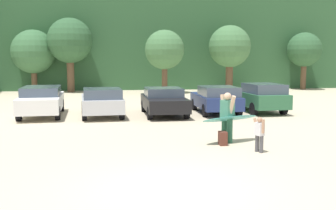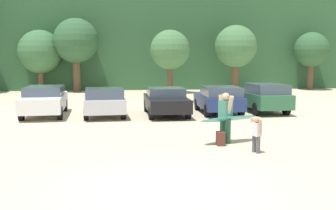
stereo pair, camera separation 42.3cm
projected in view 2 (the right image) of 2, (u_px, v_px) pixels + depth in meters
name	position (u px, v px, depth m)	size (l,w,h in m)	color
ground_plane	(164.00, 189.00, 9.02)	(120.00, 120.00, 0.00)	#C1B293
hillside_ridge	(132.00, 41.00, 41.82)	(108.00, 12.00, 8.97)	#2D5633
tree_right	(40.00, 52.00, 34.32)	(3.62, 3.62, 5.15)	brown
tree_left	(76.00, 41.00, 34.02)	(3.71, 3.71, 6.10)	brown
tree_center_right	(170.00, 50.00, 32.84)	(3.16, 3.16, 5.06)	brown
tree_center	(236.00, 47.00, 34.48)	(3.53, 3.53, 5.56)	brown
tree_center_left	(311.00, 50.00, 36.31)	(3.05, 3.05, 5.08)	brown
parked_car_white	(45.00, 100.00, 20.34)	(2.19, 4.85, 1.44)	white
parked_car_silver	(104.00, 101.00, 20.03)	(2.20, 4.16, 1.40)	silver
parked_car_black	(166.00, 101.00, 20.51)	(2.03, 4.36, 1.36)	black
parked_car_navy	(219.00, 99.00, 20.99)	(1.89, 4.10, 1.42)	navy
parked_car_forest_green	(261.00, 97.00, 21.68)	(2.06, 4.69, 1.52)	#2D6642
person_adult	(225.00, 114.00, 13.83)	(0.45, 0.74, 1.69)	#26593F
person_child	(256.00, 133.00, 12.35)	(0.29, 0.45, 1.07)	#4C4C51
surfboard_teal	(228.00, 119.00, 13.78)	(2.27, 1.38, 0.30)	teal
backpack_dropped	(220.00, 139.00, 13.43)	(0.24, 0.34, 0.45)	#592D23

